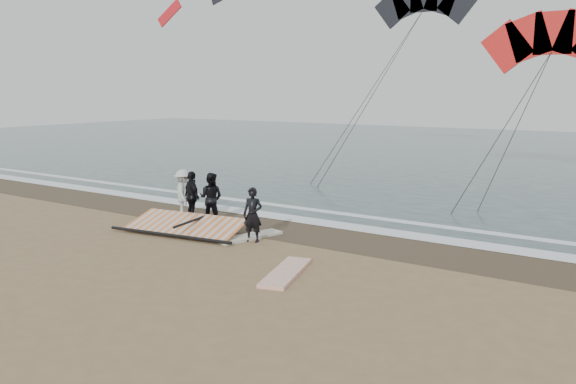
{
  "coord_description": "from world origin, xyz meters",
  "views": [
    {
      "loc": [
        9.26,
        -10.87,
        4.57
      ],
      "look_at": [
        0.31,
        3.0,
        1.6
      ],
      "focal_mm": 35.0,
      "sensor_mm": 36.0,
      "label": 1
    }
  ],
  "objects_px": {
    "board_white": "(286,272)",
    "sail_rig": "(187,226)",
    "man_main": "(253,215)",
    "board_cream": "(250,237)"
  },
  "relations": [
    {
      "from": "board_white",
      "to": "board_cream",
      "type": "bearing_deg",
      "value": 126.34
    },
    {
      "from": "board_white",
      "to": "sail_rig",
      "type": "bearing_deg",
      "value": 145.22
    },
    {
      "from": "board_white",
      "to": "board_cream",
      "type": "xyz_separation_m",
      "value": [
        -2.9,
        2.34,
        -0.0
      ]
    },
    {
      "from": "board_cream",
      "to": "sail_rig",
      "type": "relative_size",
      "value": 0.49
    },
    {
      "from": "board_cream",
      "to": "sail_rig",
      "type": "height_order",
      "value": "sail_rig"
    },
    {
      "from": "man_main",
      "to": "board_cream",
      "type": "xyz_separation_m",
      "value": [
        -0.33,
        0.27,
        -0.8
      ]
    },
    {
      "from": "man_main",
      "to": "sail_rig",
      "type": "bearing_deg",
      "value": 171.17
    },
    {
      "from": "board_cream",
      "to": "board_white",
      "type": "bearing_deg",
      "value": -21.17
    },
    {
      "from": "man_main",
      "to": "board_cream",
      "type": "height_order",
      "value": "man_main"
    },
    {
      "from": "man_main",
      "to": "board_cream",
      "type": "bearing_deg",
      "value": 127.09
    }
  ]
}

